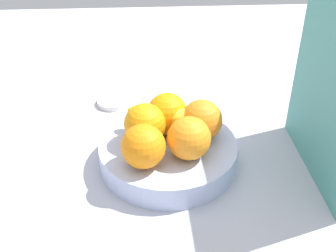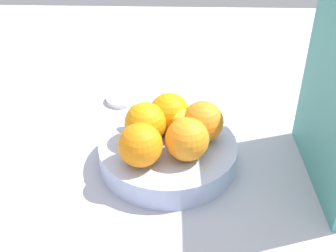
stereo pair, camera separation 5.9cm
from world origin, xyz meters
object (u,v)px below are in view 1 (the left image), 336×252
jar_lid (113,102)px  orange_back_left (167,113)px  orange_back_right (145,125)px  cutting_board (331,86)px  fruit_bowl (168,153)px  banana_bunch (168,120)px  orange_front_right (189,138)px  orange_front_left (143,146)px  orange_center (202,120)px

jar_lid → orange_back_left: bearing=32.7°
orange_back_right → cutting_board: cutting_board is taller
fruit_bowl → orange_back_left: (-4.55, 0.13, 6.35)cm
orange_back_right → orange_back_left: bearing=132.7°
banana_bunch → orange_front_right: bearing=24.6°
orange_front_left → cutting_board: size_ratio=0.22×
orange_center → orange_back_right: (1.17, -10.73, 0.00)cm
fruit_bowl → orange_front_left: bearing=-37.7°
cutting_board → jar_lid: cutting_board is taller
fruit_bowl → orange_front_left: (5.98, -4.63, 6.35)cm
orange_back_left → cutting_board: (7.51, 27.53, 9.26)cm
jar_lid → orange_center: bearing=40.4°
banana_bunch → cutting_board: size_ratio=0.48×
cutting_board → banana_bunch: bearing=-104.2°
orange_back_right → fruit_bowl: bearing=83.3°
orange_front_left → orange_back_right: bearing=176.8°
fruit_bowl → orange_front_right: bearing=41.2°
fruit_bowl → banana_bunch: bearing=176.3°
orange_front_left → jar_lid: orange_front_left is taller
banana_bunch → orange_center: bearing=76.1°
cutting_board → orange_back_right: bearing=-97.7°
orange_front_right → orange_back_left: (-8.56, -3.39, 0.00)cm
orange_front_right → orange_back_right: size_ratio=1.00×
orange_front_left → orange_center: same height
orange_back_left → banana_bunch: (1.33, 0.08, -0.85)cm
orange_center → orange_front_left: bearing=-55.4°
banana_bunch → cutting_board: cutting_board is taller
cutting_board → orange_center: bearing=-103.9°
orange_center → orange_back_left: size_ratio=1.00×
orange_front_right → orange_back_right: (-4.52, -7.78, 0.00)cm
orange_center → jar_lid: orange_center is taller
orange_front_right → orange_center: (-5.69, 2.95, 0.00)cm
orange_center → cutting_board: bearing=77.6°
orange_front_right → orange_back_left: 9.21cm
orange_front_right → banana_bunch: orange_front_right is taller
fruit_bowl → cutting_board: cutting_board is taller
orange_center → cutting_board: cutting_board is taller
orange_front_left → orange_front_right: 8.38cm
cutting_board → orange_front_right: bearing=-89.0°
orange_back_left → orange_back_right: (4.04, -4.39, 0.00)cm
orange_front_left → cutting_board: (-3.02, 32.28, 9.26)cm
orange_back_left → banana_bunch: bearing=3.4°
fruit_bowl → orange_center: (-1.68, 6.47, 6.35)cm
fruit_bowl → cutting_board: bearing=83.9°
orange_front_left → orange_center: bearing=124.6°
orange_front_right → cutting_board: 25.87cm
orange_front_right → orange_back_left: size_ratio=1.00×
orange_front_right → fruit_bowl: bearing=-138.8°
orange_front_left → orange_back_left: same height
orange_back_right → cutting_board: (3.47, 31.92, 9.26)cm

